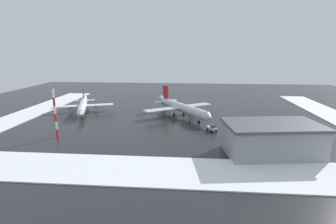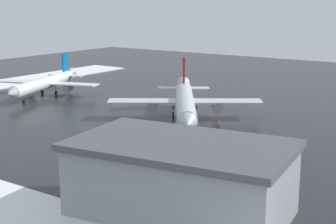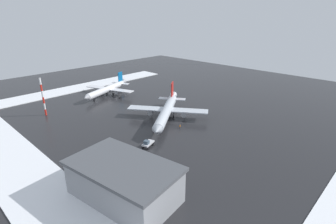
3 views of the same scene
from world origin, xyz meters
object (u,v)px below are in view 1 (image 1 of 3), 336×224
(ground_crew_near_tug, at_px, (190,121))
(antenna_mast, at_px, (55,114))
(airplane_parked_starboard, at_px, (182,108))
(airplane_far_rear, at_px, (83,106))
(cargo_hangar, at_px, (272,139))
(pushback_tug, at_px, (212,128))
(ground_crew_by_nose_gear, at_px, (204,116))

(ground_crew_near_tug, relative_size, antenna_mast, 0.11)
(ground_crew_near_tug, height_order, antenna_mast, antenna_mast)
(antenna_mast, bearing_deg, airplane_parked_starboard, 38.18)
(airplane_far_rear, height_order, antenna_mast, antenna_mast)
(ground_crew_near_tug, bearing_deg, antenna_mast, -44.93)
(airplane_far_rear, relative_size, antenna_mast, 2.03)
(airplane_parked_starboard, height_order, cargo_hangar, airplane_parked_starboard)
(airplane_parked_starboard, height_order, ground_crew_near_tug, airplane_parked_starboard)
(airplane_parked_starboard, bearing_deg, pushback_tug, -5.17)
(ground_crew_by_nose_gear, xyz_separation_m, cargo_hangar, (16.11, -37.37, 3.47))
(antenna_mast, bearing_deg, airplane_far_rear, 98.90)
(airplane_far_rear, xyz_separation_m, pushback_tug, (56.32, -22.84, -1.96))
(cargo_hangar, bearing_deg, ground_crew_by_nose_gear, 105.39)
(cargo_hangar, bearing_deg, airplane_far_rear, 140.89)
(airplane_parked_starboard, xyz_separation_m, antenna_mast, (-39.70, -31.22, 4.05))
(airplane_parked_starboard, height_order, airplane_far_rear, airplane_parked_starboard)
(airplane_far_rear, bearing_deg, antenna_mast, -10.35)
(airplane_far_rear, height_order, ground_crew_by_nose_gear, airplane_far_rear)
(ground_crew_near_tug, distance_m, antenna_mast, 48.38)
(ground_crew_near_tug, xyz_separation_m, antenna_mast, (-43.12, -20.81, 6.93))
(pushback_tug, relative_size, ground_crew_by_nose_gear, 2.95)
(cargo_hangar, bearing_deg, airplane_parked_starboard, 114.61)
(airplane_parked_starboard, relative_size, airplane_far_rear, 1.07)
(airplane_parked_starboard, bearing_deg, cargo_hangar, -1.81)
(antenna_mast, bearing_deg, cargo_hangar, -7.81)
(airplane_far_rear, xyz_separation_m, ground_crew_near_tug, (48.41, -12.97, -2.27))
(airplane_parked_starboard, xyz_separation_m, cargo_hangar, (25.63, -40.18, 0.59))
(ground_crew_near_tug, bearing_deg, airplane_far_rear, -85.69)
(ground_crew_near_tug, bearing_deg, cargo_hangar, 56.04)
(airplane_far_rear, relative_size, pushback_tug, 6.34)
(ground_crew_near_tug, height_order, cargo_hangar, cargo_hangar)
(pushback_tug, relative_size, ground_crew_near_tug, 2.95)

